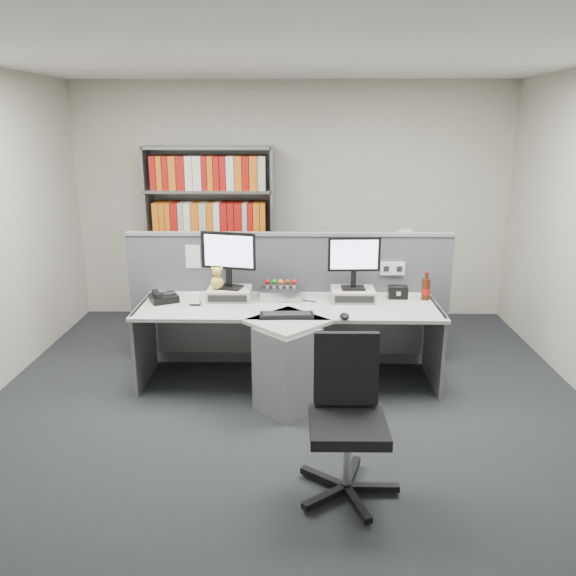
{
  "coord_description": "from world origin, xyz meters",
  "views": [
    {
      "loc": [
        0.09,
        -3.87,
        2.22
      ],
      "look_at": [
        0.0,
        0.65,
        0.92
      ],
      "focal_mm": 35.53,
      "sensor_mm": 36.0,
      "label": 1
    }
  ],
  "objects_px": {
    "desktop_pc": "(281,293)",
    "speaker": "(398,292)",
    "cola_bottle": "(426,289)",
    "keyboard": "(287,315)",
    "shelving_unit": "(212,239)",
    "mouse": "(344,316)",
    "filing_cabinet": "(402,305)",
    "desk_phone": "(163,298)",
    "office_chair": "(347,413)",
    "desk": "(288,343)",
    "monitor_left": "(228,255)",
    "desk_calendar": "(195,300)",
    "monitor_right": "(354,258)",
    "desk_fan": "(405,246)"
  },
  "relations": [
    {
      "from": "monitor_left",
      "to": "keyboard",
      "type": "height_order",
      "value": "monitor_left"
    },
    {
      "from": "monitor_right",
      "to": "desk_fan",
      "type": "bearing_deg",
      "value": 58.2
    },
    {
      "from": "desk",
      "to": "filing_cabinet",
      "type": "distance_m",
      "value": 1.85
    },
    {
      "from": "desk_calendar",
      "to": "filing_cabinet",
      "type": "distance_m",
      "value": 2.37
    },
    {
      "from": "desk_calendar",
      "to": "keyboard",
      "type": "bearing_deg",
      "value": -20.29
    },
    {
      "from": "mouse",
      "to": "shelving_unit",
      "type": "height_order",
      "value": "shelving_unit"
    },
    {
      "from": "desk_phone",
      "to": "filing_cabinet",
      "type": "height_order",
      "value": "desk_phone"
    },
    {
      "from": "cola_bottle",
      "to": "keyboard",
      "type": "bearing_deg",
      "value": -157.84
    },
    {
      "from": "desktop_pc",
      "to": "shelving_unit",
      "type": "distance_m",
      "value": 1.65
    },
    {
      "from": "desk_calendar",
      "to": "cola_bottle",
      "type": "xyz_separation_m",
      "value": [
        2.02,
        0.2,
        0.05
      ]
    },
    {
      "from": "cola_bottle",
      "to": "monitor_left",
      "type": "bearing_deg",
      "value": -179.3
    },
    {
      "from": "desk",
      "to": "filing_cabinet",
      "type": "xyz_separation_m",
      "value": [
        1.2,
        1.4,
        -0.11
      ]
    },
    {
      "from": "monitor_left",
      "to": "desktop_pc",
      "type": "distance_m",
      "value": 0.58
    },
    {
      "from": "office_chair",
      "to": "desk",
      "type": "bearing_deg",
      "value": 106.48
    },
    {
      "from": "monitor_left",
      "to": "cola_bottle",
      "type": "distance_m",
      "value": 1.77
    },
    {
      "from": "monitor_right",
      "to": "speaker",
      "type": "relative_size",
      "value": 2.71
    },
    {
      "from": "monitor_right",
      "to": "filing_cabinet",
      "type": "distance_m",
      "value": 1.41
    },
    {
      "from": "speaker",
      "to": "office_chair",
      "type": "bearing_deg",
      "value": -108.44
    },
    {
      "from": "monitor_right",
      "to": "desk_phone",
      "type": "height_order",
      "value": "monitor_right"
    },
    {
      "from": "desk_phone",
      "to": "speaker",
      "type": "xyz_separation_m",
      "value": [
        2.08,
        0.14,
        0.02
      ]
    },
    {
      "from": "cola_bottle",
      "to": "speaker",
      "type": "bearing_deg",
      "value": 172.89
    },
    {
      "from": "desk_fan",
      "to": "office_chair",
      "type": "relative_size",
      "value": 0.49
    },
    {
      "from": "desk_phone",
      "to": "filing_cabinet",
      "type": "bearing_deg",
      "value": 25.69
    },
    {
      "from": "mouse",
      "to": "shelving_unit",
      "type": "xyz_separation_m",
      "value": [
        -1.36,
        1.98,
        0.23
      ]
    },
    {
      "from": "keyboard",
      "to": "monitor_left",
      "type": "bearing_deg",
      "value": 137.51
    },
    {
      "from": "monitor_left",
      "to": "desktop_pc",
      "type": "relative_size",
      "value": 1.45
    },
    {
      "from": "cola_bottle",
      "to": "shelving_unit",
      "type": "height_order",
      "value": "shelving_unit"
    },
    {
      "from": "keyboard",
      "to": "mouse",
      "type": "bearing_deg",
      "value": -5.05
    },
    {
      "from": "office_chair",
      "to": "desk_phone",
      "type": "bearing_deg",
      "value": 132.79
    },
    {
      "from": "desk",
      "to": "desk_phone",
      "type": "relative_size",
      "value": 8.81
    },
    {
      "from": "desk",
      "to": "monitor_left",
      "type": "distance_m",
      "value": 0.93
    },
    {
      "from": "desk",
      "to": "keyboard",
      "type": "distance_m",
      "value": 0.29
    },
    {
      "from": "keyboard",
      "to": "shelving_unit",
      "type": "bearing_deg",
      "value": 114.67
    },
    {
      "from": "desk",
      "to": "desk_calendar",
      "type": "distance_m",
      "value": 0.89
    },
    {
      "from": "office_chair",
      "to": "desk_calendar",
      "type": "bearing_deg",
      "value": 128.18
    },
    {
      "from": "filing_cabinet",
      "to": "office_chair",
      "type": "xyz_separation_m",
      "value": [
        -0.81,
        -2.72,
        0.17
      ]
    },
    {
      "from": "cola_bottle",
      "to": "desk_fan",
      "type": "distance_m",
      "value": 1.01
    },
    {
      "from": "monitor_right",
      "to": "desk_phone",
      "type": "relative_size",
      "value": 1.58
    },
    {
      "from": "monitor_left",
      "to": "office_chair",
      "type": "height_order",
      "value": "monitor_left"
    },
    {
      "from": "monitor_right",
      "to": "keyboard",
      "type": "bearing_deg",
      "value": -140.43
    },
    {
      "from": "desktop_pc",
      "to": "desk_phone",
      "type": "distance_m",
      "value": 1.04
    },
    {
      "from": "speaker",
      "to": "desk_fan",
      "type": "height_order",
      "value": "desk_fan"
    },
    {
      "from": "speaker",
      "to": "filing_cabinet",
      "type": "height_order",
      "value": "speaker"
    },
    {
      "from": "desktop_pc",
      "to": "speaker",
      "type": "bearing_deg",
      "value": -0.08
    },
    {
      "from": "cola_bottle",
      "to": "shelving_unit",
      "type": "bearing_deg",
      "value": 145.72
    },
    {
      "from": "monitor_left",
      "to": "desk_calendar",
      "type": "distance_m",
      "value": 0.48
    },
    {
      "from": "desk_phone",
      "to": "desk_fan",
      "type": "distance_m",
      "value": 2.57
    },
    {
      "from": "desk",
      "to": "keyboard",
      "type": "xyz_separation_m",
      "value": [
        -0.01,
        -0.09,
        0.28
      ]
    },
    {
      "from": "mouse",
      "to": "filing_cabinet",
      "type": "xyz_separation_m",
      "value": [
        0.74,
        1.54,
        -0.39
      ]
    },
    {
      "from": "monitor_left",
      "to": "filing_cabinet",
      "type": "bearing_deg",
      "value": 30.44
    }
  ]
}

